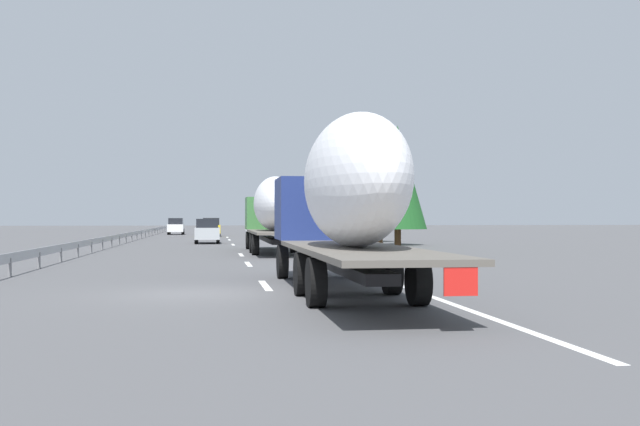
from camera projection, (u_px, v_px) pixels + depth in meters
ground_plane at (208, 242)px, 58.31m from camera, size 260.00×260.00×0.00m
lane_stripe_0 at (265, 285)px, 20.94m from camera, size 3.20×0.20×0.01m
lane_stripe_1 at (248, 264)px, 30.64m from camera, size 3.20×0.20×0.01m
lane_stripe_2 at (241, 255)px, 38.37m from camera, size 3.20×0.20×0.01m
lane_stripe_3 at (233, 245)px, 52.92m from camera, size 3.20×0.20×0.01m
lane_stripe_4 at (229, 240)px, 64.37m from camera, size 3.20×0.20×0.01m
lane_stripe_5 at (227, 237)px, 73.20m from camera, size 3.20×0.20×0.01m
edge_line_right at (274, 240)px, 64.03m from camera, size 110.00×0.20×0.01m
truck_lead at (273, 209)px, 40.85m from camera, size 13.64×2.55×4.03m
truck_trailing at (345, 196)px, 18.73m from camera, size 14.39×2.55×4.26m
car_white_van at (176, 226)px, 85.11m from camera, size 4.49×1.77×1.85m
car_yellow_coupe at (211, 227)px, 76.75m from camera, size 4.01×1.85×1.87m
car_silver_hatch at (207, 231)px, 55.59m from camera, size 4.58×1.78×1.80m
road_sign at (289, 213)px, 63.17m from camera, size 0.10×0.90×3.27m
tree_0 at (398, 177)px, 39.84m from camera, size 3.07×3.07×6.72m
tree_1 at (398, 186)px, 52.04m from camera, size 3.64×3.64×6.56m
tree_2 at (380, 189)px, 49.35m from camera, size 2.93×2.93×6.22m
tree_3 at (305, 197)px, 88.71m from camera, size 2.63×2.63×6.95m
tree_4 at (372, 201)px, 59.73m from camera, size 3.70×3.70×5.12m
guardrail_median at (132, 234)px, 60.44m from camera, size 94.00×0.10×0.76m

